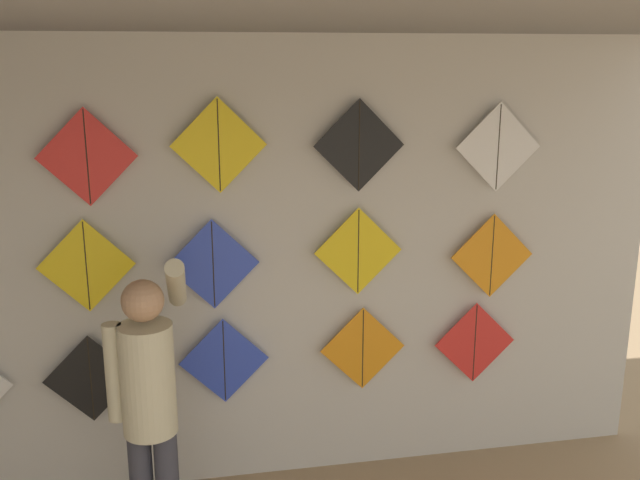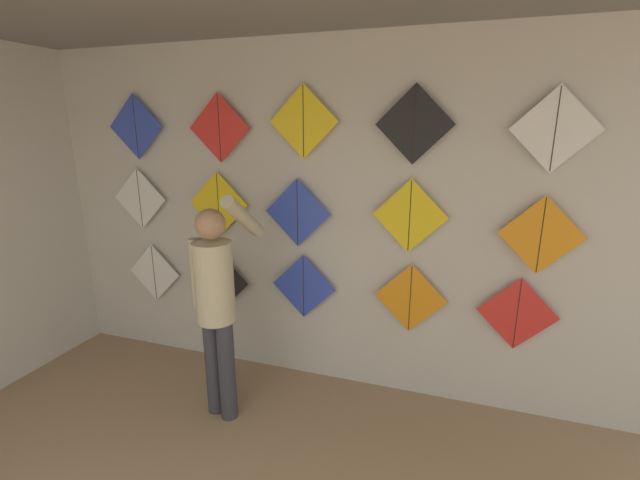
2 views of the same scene
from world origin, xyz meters
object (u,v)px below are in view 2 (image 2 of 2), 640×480
at_px(kite_10, 136,127).
at_px(kite_14, 555,129).
at_px(kite_13, 414,124).
at_px(kite_8, 410,216).
at_px(kite_5, 140,199).
at_px(kite_6, 218,204).
at_px(kite_12, 303,122).
at_px(kite_3, 410,298).
at_px(kite_0, 154,273).
at_px(kite_11, 219,128).
at_px(kite_2, 304,286).
at_px(shopkeeper, 216,296).
at_px(kite_1, 220,281).
at_px(kite_9, 541,236).
at_px(kite_7, 298,213).
at_px(kite_4, 517,314).

bearing_deg(kite_10, kite_14, 0.00).
bearing_deg(kite_13, kite_10, 180.00).
bearing_deg(kite_14, kite_8, 180.00).
bearing_deg(kite_5, kite_13, 0.00).
distance_m(kite_6, kite_8, 1.61).
bearing_deg(kite_12, kite_14, 0.00).
xyz_separation_m(kite_3, kite_12, (-0.87, 0.00, 1.32)).
bearing_deg(kite_0, kite_3, 0.00).
height_order(kite_6, kite_11, kite_11).
relative_size(kite_12, kite_13, 1.00).
distance_m(kite_0, kite_2, 1.51).
relative_size(kite_8, kite_10, 1.00).
bearing_deg(kite_8, kite_13, 180.00).
distance_m(shopkeeper, kite_13, 1.86).
relative_size(kite_10, kite_12, 1.00).
xyz_separation_m(kite_0, kite_1, (0.71, 0.00, -0.00)).
bearing_deg(kite_11, kite_8, 0.00).
bearing_deg(kite_1, shopkeeper, -60.42).
relative_size(kite_10, kite_11, 1.00).
relative_size(kite_6, kite_14, 1.00).
relative_size(kite_5, kite_9, 1.00).
relative_size(kite_6, kite_11, 1.00).
height_order(kite_7, kite_10, kite_10).
height_order(kite_2, kite_12, kite_12).
height_order(kite_1, kite_4, kite_4).
bearing_deg(kite_9, kite_10, 180.00).
bearing_deg(kite_3, kite_2, 180.00).
height_order(shopkeeper, kite_6, kite_6).
bearing_deg(kite_9, kite_7, 180.00).
bearing_deg(kite_6, kite_0, 180.00).
bearing_deg(kite_12, kite_3, 0.00).
height_order(kite_9, kite_10, kite_10).
relative_size(shopkeeper, kite_7, 3.09).
distance_m(shopkeeper, kite_8, 1.52).
relative_size(kite_1, kite_4, 1.00).
bearing_deg(kite_5, kite_10, 0.00).
relative_size(kite_12, kite_14, 1.00).
height_order(kite_8, kite_11, kite_11).
xyz_separation_m(kite_10, kite_11, (0.83, 0.00, -0.01)).
bearing_deg(kite_0, kite_12, 0.00).
distance_m(shopkeeper, kite_10, 1.75).
bearing_deg(kite_13, kite_9, 0.00).
relative_size(kite_1, kite_12, 1.00).
relative_size(kite_2, kite_3, 1.00).
height_order(kite_2, kite_8, kite_8).
relative_size(kite_7, kite_10, 1.00).
relative_size(kite_1, kite_5, 1.00).
bearing_deg(kite_5, kite_4, 0.00).
distance_m(kite_11, kite_14, 2.44).
distance_m(kite_1, kite_10, 1.53).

